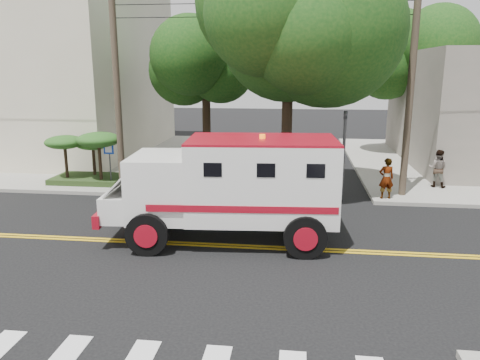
# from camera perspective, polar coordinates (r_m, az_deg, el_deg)

# --- Properties ---
(ground) EXTENTS (100.00, 100.00, 0.00)m
(ground) POSITION_cam_1_polar(r_m,az_deg,el_deg) (14.23, -1.38, -8.03)
(ground) COLOR black
(ground) RESTS_ON ground
(sidewalk_nw) EXTENTS (17.00, 17.00, 0.15)m
(sidewalk_nw) POSITION_cam_1_polar(r_m,az_deg,el_deg) (31.20, -22.77, 2.90)
(sidewalk_nw) COLOR gray
(sidewalk_nw) RESTS_ON ground
(building_left) EXTENTS (16.00, 14.00, 10.00)m
(building_left) POSITION_cam_1_polar(r_m,az_deg,el_deg) (33.09, -25.36, 12.07)
(building_left) COLOR beige
(building_left) RESTS_ON sidewalk_nw
(utility_pole_left) EXTENTS (0.28, 0.28, 9.00)m
(utility_pole_left) POSITION_cam_1_polar(r_m,az_deg,el_deg) (20.56, -14.79, 11.02)
(utility_pole_left) COLOR #382D23
(utility_pole_left) RESTS_ON ground
(utility_pole_right) EXTENTS (0.28, 0.28, 9.00)m
(utility_pole_right) POSITION_cam_1_polar(r_m,az_deg,el_deg) (19.79, 20.09, 10.58)
(utility_pole_right) COLOR #382D23
(utility_pole_right) RESTS_ON ground
(tree_main) EXTENTS (6.08, 5.70, 9.85)m
(tree_main) POSITION_cam_1_polar(r_m,az_deg,el_deg) (19.41, 7.38, 19.21)
(tree_main) COLOR black
(tree_main) RESTS_ON ground
(tree_left) EXTENTS (4.48, 4.20, 7.70)m
(tree_left) POSITION_cam_1_polar(r_m,az_deg,el_deg) (25.32, -3.59, 14.58)
(tree_left) COLOR black
(tree_left) RESTS_ON ground
(tree_right) EXTENTS (4.80, 4.50, 8.20)m
(tree_right) POSITION_cam_1_polar(r_m,az_deg,el_deg) (29.69, 21.18, 14.26)
(tree_right) COLOR black
(tree_right) RESTS_ON ground
(traffic_signal) EXTENTS (0.15, 0.18, 3.60)m
(traffic_signal) POSITION_cam_1_polar(r_m,az_deg,el_deg) (19.02, 12.56, 4.09)
(traffic_signal) COLOR #3F3F42
(traffic_signal) RESTS_ON ground
(accessibility_sign) EXTENTS (0.45, 0.10, 2.02)m
(accessibility_sign) POSITION_cam_1_polar(r_m,az_deg,el_deg) (21.28, -15.62, 2.53)
(accessibility_sign) COLOR #3F3F42
(accessibility_sign) RESTS_ON ground
(palm_planter) EXTENTS (3.52, 2.63, 2.36)m
(palm_planter) POSITION_cam_1_polar(r_m,az_deg,el_deg) (22.14, -18.18, 3.50)
(palm_planter) COLOR #1E3314
(palm_planter) RESTS_ON sidewalk_nw
(armored_truck) EXTENTS (7.20, 3.27, 3.20)m
(armored_truck) POSITION_cam_1_polar(r_m,az_deg,el_deg) (14.13, -1.02, -0.43)
(armored_truck) COLOR silver
(armored_truck) RESTS_ON ground
(pedestrian_a) EXTENTS (0.66, 0.49, 1.65)m
(pedestrian_a) POSITION_cam_1_polar(r_m,az_deg,el_deg) (19.40, 17.40, 0.19)
(pedestrian_a) COLOR gray
(pedestrian_a) RESTS_ON sidewalk_ne
(pedestrian_b) EXTENTS (0.98, 0.88, 1.65)m
(pedestrian_b) POSITION_cam_1_polar(r_m,az_deg,el_deg) (22.09, 22.95, 1.30)
(pedestrian_b) COLOR gray
(pedestrian_b) RESTS_ON sidewalk_ne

